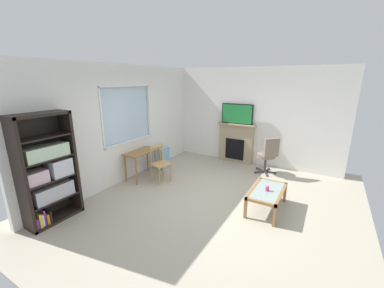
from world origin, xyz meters
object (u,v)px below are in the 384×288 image
Objects in this scene: desk_under_window at (142,156)px; office_chair at (268,154)px; plastic_drawer_unit at (160,157)px; tv at (237,114)px; sippy_cup at (267,188)px; fireplace at (236,143)px; bookshelf at (48,172)px; wooden_chair at (160,163)px; coffee_table at (267,193)px.

desk_under_window is 3.26m from office_chair.
plastic_drawer_unit is at bearing 3.53° from desk_under_window.
tv reaches higher than desk_under_window.
office_chair is at bearing 13.00° from sippy_cup.
fireplace reaches higher than desk_under_window.
office_chair is (4.09, -2.79, -0.35)m from bookshelf.
fireplace is at bearing 64.35° from office_chair.
wooden_chair reaches higher than coffee_table.
coffee_table is at bearing -2.08° from sippy_cup.
office_chair reaches higher than desk_under_window.
fireplace is 1.25× the size of tv.
bookshelf is 2.42m from wooden_chair.
plastic_drawer_unit is 2.55m from tv.
desk_under_window is 1.53× the size of plastic_drawer_unit.
bookshelf reaches higher than sippy_cup.
tv reaches higher than wooden_chair.
tv is at bearing 180.00° from fireplace.
office_chair reaches higher than plastic_drawer_unit.
plastic_drawer_unit is at bearing 76.23° from coffee_table.
office_chair is (1.86, -2.68, -0.03)m from desk_under_window.
fireplace is 1.17× the size of office_chair.
plastic_drawer_unit is at bearing 111.06° from office_chair.
tv is 1.49m from office_chair.
plastic_drawer_unit is 6.62× the size of sippy_cup.
sippy_cup is (-0.03, 0.00, 0.10)m from coffee_table.
coffee_table is at bearing -147.28° from fireplace.
fireplace is at bearing 0.00° from tv.
plastic_drawer_unit is 2.94m from office_chair.
desk_under_window is (2.23, -0.11, -0.32)m from bookshelf.
tv is at bearing -46.92° from plastic_drawer_unit.
plastic_drawer_unit is at bearing 133.42° from fireplace.
wooden_chair reaches higher than desk_under_window.
bookshelf is 3.98m from coffee_table.
desk_under_window is 1.01× the size of wooden_chair.
sippy_cup is at bearing -91.47° from wooden_chair.
bookshelf is 2.12× the size of desk_under_window.
sippy_cup is at bearing -55.31° from bookshelf.
plastic_drawer_unit is 0.64× the size of tv.
sippy_cup is (-2.38, -1.50, -0.13)m from fireplace.
plastic_drawer_unit is 3.27m from sippy_cup.
bookshelf is 2.06× the size of tv.
desk_under_window is 3.11m from sippy_cup.
office_chair is (1.79, -2.16, 0.09)m from wooden_chair.
bookshelf is at bearing 159.49° from tv.
tv is 2.97m from sippy_cup.
wooden_chair is at bearing -82.55° from desk_under_window.
desk_under_window is 10.10× the size of sippy_cup.
desk_under_window is 0.91× the size of office_chair.
fireplace is 2.82m from sippy_cup.
desk_under_window is at bearing -176.47° from plastic_drawer_unit.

